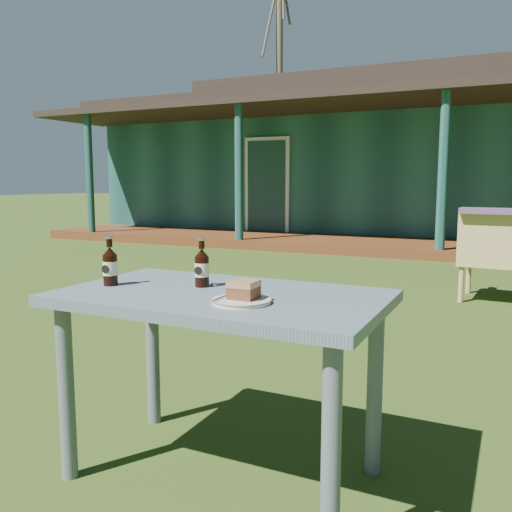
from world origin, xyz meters
The scene contains 12 objects.
ground centered at (0.00, 0.00, 0.00)m, with size 80.00×80.00×0.00m, color #334916.
pavilion centered at (0.00, 9.39, 1.61)m, with size 15.80×8.30×3.45m.
tree_left centered at (-8.00, 17.50, 5.25)m, with size 0.28×0.28×10.50m, color brown.
cafe_table centered at (0.00, -1.60, 0.62)m, with size 1.20×0.70×0.72m.
plate centered at (0.15, -1.72, 0.73)m, with size 0.20×0.20×0.01m.
cake_slice centered at (0.15, -1.71, 0.77)m, with size 0.09×0.09×0.06m.
fork centered at (0.08, -1.73, 0.74)m, with size 0.01×0.14×0.00m, color silver.
cola_bottle_near centered at (-0.12, -1.53, 0.80)m, with size 0.06×0.06×0.19m.
cola_bottle_far centered at (-0.46, -1.66, 0.80)m, with size 0.06×0.06×0.19m.
bottle_cap centered at (-0.09, -1.49, 0.72)m, with size 0.03×0.03×0.01m, color silver.
armchair_left centered at (0.81, 2.18, 0.47)m, with size 0.66×0.62×0.84m.
floral_throw centered at (0.80, 2.01, 0.87)m, with size 0.60×0.23×0.05m, color #603E65.
Camera 1 is at (0.97, -3.32, 1.13)m, focal length 38.00 mm.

